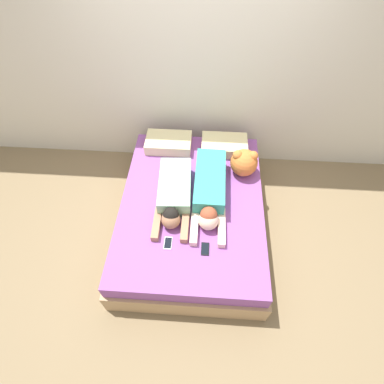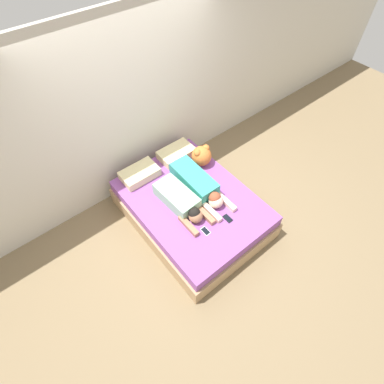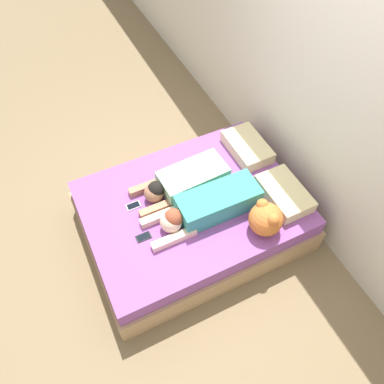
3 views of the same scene
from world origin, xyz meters
name	(u,v)px [view 3 (image 3 of 3)]	position (x,y,z in m)	size (l,w,h in m)	color
ground_plane	(192,229)	(0.00, 0.00, 0.00)	(12.00, 12.00, 0.00)	#7F6B4C
wall_back	(317,95)	(0.00, 1.17, 1.30)	(12.00, 0.06, 2.60)	beige
bed	(192,216)	(0.00, 0.00, 0.24)	(1.53, 2.03, 0.48)	tan
pillow_head_left	(247,147)	(-0.33, 0.79, 0.54)	(0.53, 0.33, 0.13)	beige
pillow_head_right	(284,193)	(0.33, 0.79, 0.54)	(0.53, 0.33, 0.13)	beige
person_left	(183,181)	(-0.18, 0.00, 0.57)	(0.36, 0.93, 0.21)	#8CBF99
person_right	(207,206)	(0.18, 0.06, 0.59)	(0.33, 1.07, 0.23)	teal
cell_phone_left	(133,206)	(-0.19, -0.51, 0.48)	(0.07, 0.13, 0.01)	silver
cell_phone_right	(144,237)	(0.16, -0.55, 0.48)	(0.07, 0.13, 0.01)	black
plush_toy	(266,219)	(0.54, 0.44, 0.64)	(0.30, 0.30, 0.31)	orange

